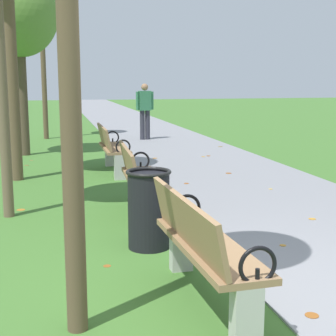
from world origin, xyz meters
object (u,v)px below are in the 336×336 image
Objects in this scene: park_bench_2 at (140,178)px; trash_bin at (149,209)px; park_bench_1 at (202,246)px; tree_4 at (19,15)px; park_bench_3 at (112,147)px; pedestrian_walking at (145,108)px.

park_bench_2 is 1.93× the size of trash_bin.
tree_4 reaches higher than park_bench_1.
tree_4 is at bearing 102.33° from trash_bin.
tree_4 is (-1.72, 2.71, 2.71)m from park_bench_3.
park_bench_3 is at bearing 88.11° from trash_bin.
tree_4 reaches higher than trash_bin.
pedestrian_walking is at bearing 72.42° from park_bench_3.
park_bench_3 is 0.38× the size of tree_4.
park_bench_1 reaches higher than trash_bin.
park_bench_1 is 0.39× the size of tree_4.
park_bench_1 is 1.01× the size of park_bench_3.
tree_4 is at bearing -145.59° from pedestrian_walking.
park_bench_2 is at bearing 83.95° from trash_bin.
pedestrian_walking is 9.60m from trash_bin.
trash_bin is (-0.15, -1.39, -0.06)m from park_bench_2.
tree_4 is at bearing 101.25° from park_bench_1.
park_bench_3 is at bearing 90.00° from park_bench_1.
pedestrian_walking is (1.57, 10.88, 0.44)m from park_bench_1.
trash_bin is (-1.72, -9.43, -0.50)m from pedestrian_walking.
trash_bin is at bearing -91.89° from park_bench_3.
park_bench_2 is 1.40m from trash_bin.
park_bench_1 is at bearing -98.23° from pedestrian_walking.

